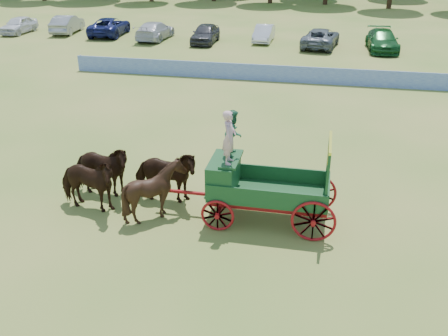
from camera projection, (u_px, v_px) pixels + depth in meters
The scene contains 8 objects.
ground at pixel (225, 230), 16.06m from camera, with size 160.00×160.00×0.00m, color olive.
horse_lead_left at pixel (87, 184), 16.83m from camera, with size 1.08×2.36×2.00m, color black.
horse_lead_right at pixel (101, 170), 17.81m from camera, with size 1.08×2.36×2.00m, color black.
horse_wheel_left at pixel (155, 191), 16.39m from camera, with size 1.61×1.81×2.00m, color black.
horse_wheel_right at pixel (165, 176), 17.37m from camera, with size 1.08×2.36×2.00m, color black.
farm_dray at pixel (247, 174), 16.07m from camera, with size 6.00×2.00×3.86m.
sponsor_banner at pixel (266, 73), 31.94m from camera, with size 26.00×0.08×1.05m, color #1E3AA7.
parked_cars at pixel (191, 31), 43.80m from camera, with size 35.17×7.52×1.65m.
Camera 1 is at (2.73, -13.37, 8.70)m, focal length 40.00 mm.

